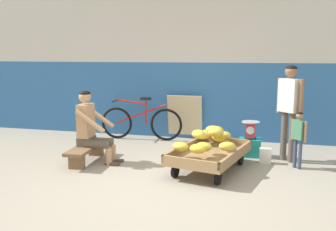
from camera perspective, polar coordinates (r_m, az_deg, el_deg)
The scene contains 13 objects.
ground_plane at distance 4.81m, azimuth -1.70°, elevation -11.48°, with size 80.00×80.00×0.00m, color gray.
back_wall at distance 7.65m, azimuth 5.00°, elevation 8.54°, with size 16.00×0.30×3.21m.
banana_cart at distance 5.59m, azimuth 6.33°, elevation -5.95°, with size 1.15×1.60×0.36m.
banana_pile at distance 5.66m, azimuth 6.21°, elevation -3.37°, with size 0.92×1.26×0.27m.
low_bench at distance 6.15m, azimuth -12.17°, elevation -5.07°, with size 0.36×1.12×0.27m.
vendor_seated at distance 6.03m, azimuth -11.53°, elevation -1.74°, with size 0.69×0.50×1.14m.
plastic_crate at distance 6.51m, azimuth 12.28°, elevation -4.73°, with size 0.36×0.28×0.30m.
weighing_scale at distance 6.44m, azimuth 12.37°, elevation -2.11°, with size 0.30×0.30×0.29m.
bicycle_near_left at distance 7.54m, azimuth -4.11°, elevation -1.02°, with size 1.66×0.48×0.86m.
sign_board at distance 7.60m, azimuth 2.56°, elevation -0.24°, with size 0.70×0.20×0.89m.
customer_adult at distance 6.22m, azimuth 17.92°, elevation 1.91°, with size 0.38×0.37×1.53m.
customer_child at distance 5.93m, azimuth 19.15°, elevation -2.62°, with size 0.21×0.20×0.86m.
shopping_bag at distance 6.16m, azimuth 14.49°, elevation -5.91°, with size 0.18×0.12×0.24m, color silver.
Camera 1 is at (1.24, -4.32, 1.72)m, focal length 40.31 mm.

